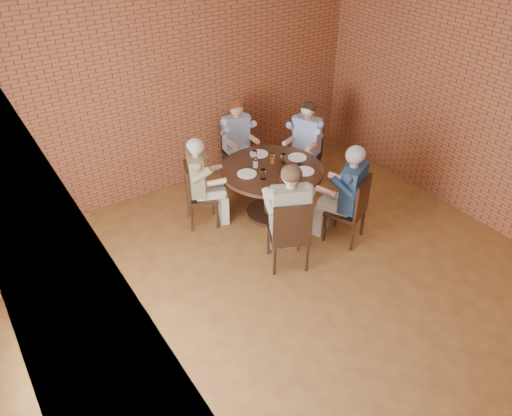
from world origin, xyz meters
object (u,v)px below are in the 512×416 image
chair_c (196,193)px  smartphone (301,165)px  diner_d (289,216)px  chair_e (353,207)px  dining_table (272,182)px  diner_e (347,195)px  diner_a (305,144)px  diner_b (238,142)px  diner_c (201,183)px  chair_d (290,233)px  chair_a (307,151)px  chair_b (236,149)px

chair_c → smartphone: size_ratio=7.22×
diner_d → chair_e: bearing=-160.9°
dining_table → diner_e: bearing=-64.1°
diner_a → smartphone: diner_a is taller
diner_b → diner_a: bearing=-32.0°
diner_a → diner_c: size_ratio=1.02×
dining_table → diner_c: 0.98m
chair_d → smartphone: 1.28m
chair_d → chair_e: bearing=-155.7°
chair_d → chair_e: size_ratio=1.02×
chair_a → diner_b: size_ratio=0.72×
chair_d → diner_a: bearing=-108.6°
chair_a → diner_d: bearing=-70.6°
diner_b → chair_b: bearing=90.0°
diner_d → diner_a: bearing=-109.4°
diner_a → chair_b: bearing=-158.6°
diner_e → chair_d: bearing=-21.0°
chair_c → smartphone: bearing=-90.2°
diner_a → chair_b: size_ratio=1.44×
diner_b → chair_d: diner_b is taller
chair_a → diner_b: bearing=-150.9°
diner_b → smartphone: diner_b is taller
diner_b → diner_c: size_ratio=1.01×
diner_e → chair_b: bearing=-107.1°
smartphone → chair_b: bearing=110.5°
diner_a → diner_e: 1.52m
dining_table → chair_d: chair_d is taller
diner_a → diner_b: diner_a is taller
diner_b → smartphone: size_ratio=10.25×
chair_a → diner_d: diner_d is taller
chair_c → diner_c: (0.07, -0.03, 0.15)m
chair_b → chair_e: size_ratio=0.96×
diner_d → diner_e: (0.93, -0.01, -0.02)m
diner_a → chair_c: bearing=-113.8°
diner_a → diner_c: diner_a is taller
chair_c → chair_e: 2.09m
chair_c → chair_b: bearing=-33.2°
diner_b → smartphone: bearing=-71.9°
dining_table → diner_b: bearing=83.1°
dining_table → diner_a: (0.93, 0.46, 0.13)m
chair_a → smartphone: bearing=-70.1°
diner_b → dining_table: bearing=-90.0°
diner_c → smartphone: (1.29, -0.51, 0.11)m
diner_d → chair_e: 0.99m
chair_a → smartphone: 0.94m
chair_e → smartphone: chair_e is taller
diner_c → diner_e: diner_e is taller
diner_a → diner_d: diner_d is taller
chair_b → diner_d: diner_d is taller
dining_table → diner_b: diner_b is taller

